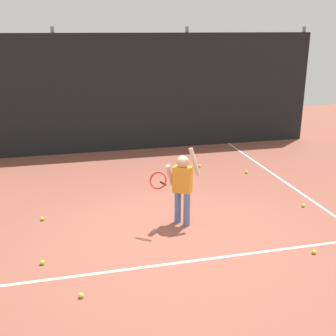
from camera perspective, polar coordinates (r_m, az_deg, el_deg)
name	(u,v)px	position (r m, az deg, el deg)	size (l,w,h in m)	color
ground_plane	(171,231)	(6.98, 0.38, -8.53)	(20.00, 20.00, 0.00)	brown
court_line_baseline	(187,262)	(6.15, 2.65, -12.53)	(9.00, 0.05, 0.00)	white
court_line_sideline	(301,193)	(8.92, 17.55, -3.24)	(0.05, 9.00, 0.00)	white
back_fence_windscreen	(124,94)	(11.26, -5.91, 9.96)	(10.50, 0.08, 3.05)	black
fence_post_1	(57,93)	(11.21, -14.72, 9.81)	(0.09, 0.09, 3.20)	slate
fence_post_2	(186,88)	(11.66, 2.48, 10.70)	(0.09, 0.09, 3.20)	slate
fence_post_3	(299,85)	(13.02, 17.28, 10.72)	(0.09, 0.09, 3.20)	slate
tennis_player	(181,184)	(6.94, 1.84, -2.15)	(0.89, 0.52, 1.35)	slate
tennis_ball_0	(246,172)	(9.81, 10.57, -0.52)	(0.07, 0.07, 0.07)	#CCE033
tennis_ball_1	(81,295)	(5.53, -11.64, -16.51)	(0.07, 0.07, 0.07)	#CCE033
tennis_ball_2	(303,205)	(8.25, 17.84, -4.83)	(0.07, 0.07, 0.07)	#CCE033
tennis_ball_3	(42,262)	(6.32, -16.65, -12.14)	(0.07, 0.07, 0.07)	#CCE033
tennis_ball_4	(314,252)	(6.68, 19.17, -10.66)	(0.07, 0.07, 0.07)	#CCE033
tennis_ball_5	(42,219)	(7.65, -16.62, -6.58)	(0.07, 0.07, 0.07)	#CCE033
tennis_ball_6	(200,166)	(10.10, 4.30, 0.31)	(0.07, 0.07, 0.07)	#CCE033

